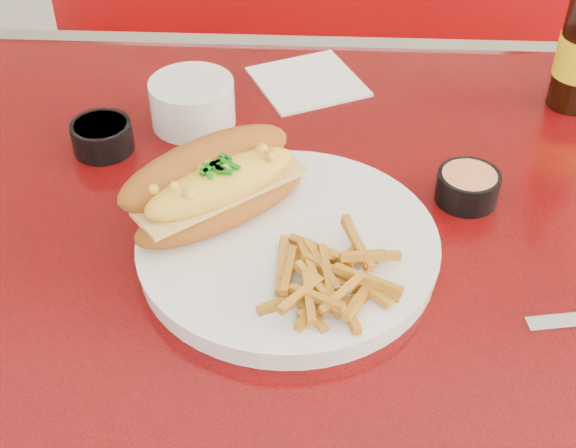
{
  "coord_description": "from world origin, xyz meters",
  "views": [
    {
      "loc": [
        -0.02,
        -0.61,
        1.29
      ],
      "look_at": [
        -0.05,
        -0.04,
        0.81
      ],
      "focal_mm": 50.0,
      "sensor_mm": 36.0,
      "label": 1
    }
  ],
  "objects_px": {
    "fork": "(336,203)",
    "mac_hoagie": "(216,184)",
    "diner_table": "(335,341)",
    "booth_bench_far": "(331,157)",
    "dinner_plate": "(288,247)",
    "gravy_ramekin": "(192,101)",
    "sauce_cup_right": "(468,186)",
    "sauce_cup_left": "(102,135)"
  },
  "relations": [
    {
      "from": "fork",
      "to": "mac_hoagie",
      "type": "bearing_deg",
      "value": 108.16
    },
    {
      "from": "diner_table",
      "to": "sauce_cup_right",
      "type": "distance_m",
      "value": 0.23
    },
    {
      "from": "gravy_ramekin",
      "to": "sauce_cup_left",
      "type": "height_order",
      "value": "gravy_ramekin"
    },
    {
      "from": "dinner_plate",
      "to": "sauce_cup_right",
      "type": "xyz_separation_m",
      "value": [
        0.18,
        0.1,
        0.01
      ]
    },
    {
      "from": "booth_bench_far",
      "to": "sauce_cup_left",
      "type": "bearing_deg",
      "value": -111.6
    },
    {
      "from": "diner_table",
      "to": "sauce_cup_left",
      "type": "relative_size",
      "value": 15.59
    },
    {
      "from": "fork",
      "to": "booth_bench_far",
      "type": "bearing_deg",
      "value": 6.96
    },
    {
      "from": "diner_table",
      "to": "sauce_cup_right",
      "type": "xyz_separation_m",
      "value": [
        0.13,
        0.06,
        0.18
      ]
    },
    {
      "from": "sauce_cup_left",
      "to": "sauce_cup_right",
      "type": "relative_size",
      "value": 0.92
    },
    {
      "from": "diner_table",
      "to": "mac_hoagie",
      "type": "bearing_deg",
      "value": 179.84
    },
    {
      "from": "sauce_cup_right",
      "to": "booth_bench_far",
      "type": "bearing_deg",
      "value": 99.89
    },
    {
      "from": "sauce_cup_right",
      "to": "fork",
      "type": "bearing_deg",
      "value": -164.56
    },
    {
      "from": "dinner_plate",
      "to": "sauce_cup_right",
      "type": "distance_m",
      "value": 0.21
    },
    {
      "from": "mac_hoagie",
      "to": "sauce_cup_right",
      "type": "bearing_deg",
      "value": -26.31
    },
    {
      "from": "booth_bench_far",
      "to": "sauce_cup_right",
      "type": "bearing_deg",
      "value": -80.11
    },
    {
      "from": "diner_table",
      "to": "dinner_plate",
      "type": "distance_m",
      "value": 0.18
    },
    {
      "from": "gravy_ramekin",
      "to": "sauce_cup_left",
      "type": "xyz_separation_m",
      "value": [
        -0.09,
        -0.06,
        -0.01
      ]
    },
    {
      "from": "fork",
      "to": "sauce_cup_left",
      "type": "height_order",
      "value": "sauce_cup_left"
    },
    {
      "from": "mac_hoagie",
      "to": "fork",
      "type": "xyz_separation_m",
      "value": [
        0.12,
        0.02,
        -0.04
      ]
    },
    {
      "from": "diner_table",
      "to": "dinner_plate",
      "type": "relative_size",
      "value": 3.82
    },
    {
      "from": "diner_table",
      "to": "gravy_ramekin",
      "type": "relative_size",
      "value": 9.93
    },
    {
      "from": "dinner_plate",
      "to": "gravy_ramekin",
      "type": "xyz_separation_m",
      "value": [
        -0.12,
        0.23,
        0.02
      ]
    },
    {
      "from": "sauce_cup_left",
      "to": "diner_table",
      "type": "bearing_deg",
      "value": -26.22
    },
    {
      "from": "diner_table",
      "to": "mac_hoagie",
      "type": "relative_size",
      "value": 5.99
    },
    {
      "from": "mac_hoagie",
      "to": "gravy_ramekin",
      "type": "relative_size",
      "value": 1.66
    },
    {
      "from": "diner_table",
      "to": "fork",
      "type": "distance_m",
      "value": 0.18
    },
    {
      "from": "gravy_ramekin",
      "to": "sauce_cup_right",
      "type": "bearing_deg",
      "value": -23.39
    },
    {
      "from": "dinner_plate",
      "to": "booth_bench_far",
      "type": "bearing_deg",
      "value": 86.55
    },
    {
      "from": "gravy_ramekin",
      "to": "sauce_cup_right",
      "type": "distance_m",
      "value": 0.33
    },
    {
      "from": "gravy_ramekin",
      "to": "sauce_cup_left",
      "type": "relative_size",
      "value": 1.57
    },
    {
      "from": "diner_table",
      "to": "sauce_cup_left",
      "type": "distance_m",
      "value": 0.35
    },
    {
      "from": "gravy_ramekin",
      "to": "dinner_plate",
      "type": "bearing_deg",
      "value": -61.68
    },
    {
      "from": "booth_bench_far",
      "to": "fork",
      "type": "relative_size",
      "value": 8.67
    },
    {
      "from": "mac_hoagie",
      "to": "sauce_cup_right",
      "type": "relative_size",
      "value": 2.41
    },
    {
      "from": "booth_bench_far",
      "to": "sauce_cup_right",
      "type": "distance_m",
      "value": 0.91
    },
    {
      "from": "booth_bench_far",
      "to": "mac_hoagie",
      "type": "height_order",
      "value": "booth_bench_far"
    },
    {
      "from": "diner_table",
      "to": "dinner_plate",
      "type": "height_order",
      "value": "dinner_plate"
    },
    {
      "from": "fork",
      "to": "sauce_cup_right",
      "type": "xyz_separation_m",
      "value": [
        0.14,
        0.04,
        -0.0
      ]
    },
    {
      "from": "mac_hoagie",
      "to": "booth_bench_far",
      "type": "bearing_deg",
      "value": 41.79
    },
    {
      "from": "booth_bench_far",
      "to": "dinner_plate",
      "type": "relative_size",
      "value": 3.73
    },
    {
      "from": "mac_hoagie",
      "to": "diner_table",
      "type": "bearing_deg",
      "value": -39.79
    },
    {
      "from": "dinner_plate",
      "to": "sauce_cup_left",
      "type": "bearing_deg",
      "value": 142.24
    }
  ]
}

